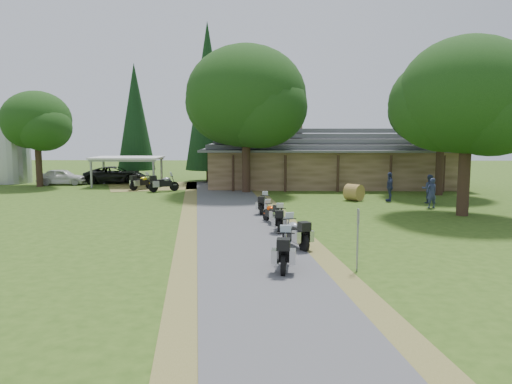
{
  "coord_description": "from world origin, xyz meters",
  "views": [
    {
      "loc": [
        0.58,
        -18.46,
        4.66
      ],
      "look_at": [
        0.04,
        6.32,
        1.6
      ],
      "focal_mm": 35.0,
      "sensor_mm": 36.0,
      "label": 1
    }
  ],
  "objects_px": {
    "motorcycle_row_e": "(264,203)",
    "motorcycle_row_c": "(280,218)",
    "car_white_sedan": "(62,175)",
    "motorcycle_row_b": "(295,231)",
    "car_dark_suv": "(115,171)",
    "motorcycle_carport_a": "(142,181)",
    "silo": "(10,145)",
    "motorcycle_carport_b": "(164,182)",
    "hay_bale": "(354,192)",
    "carport": "(128,171)",
    "motorcycle_row_a": "(285,249)",
    "motorcycle_row_d": "(272,212)",
    "lodge": "(331,157)"
  },
  "relations": [
    {
      "from": "motorcycle_row_e",
      "to": "motorcycle_row_c",
      "type": "bearing_deg",
      "value": -161.54
    },
    {
      "from": "car_white_sedan",
      "to": "motorcycle_row_b",
      "type": "xyz_separation_m",
      "value": [
        18.83,
        -22.88,
        -0.21
      ]
    },
    {
      "from": "car_dark_suv",
      "to": "motorcycle_carport_a",
      "type": "bearing_deg",
      "value": -150.6
    },
    {
      "from": "car_dark_suv",
      "to": "motorcycle_carport_a",
      "type": "xyz_separation_m",
      "value": [
        3.58,
        -4.93,
        -0.45
      ]
    },
    {
      "from": "silo",
      "to": "motorcycle_carport_b",
      "type": "distance_m",
      "value": 16.39
    },
    {
      "from": "car_dark_suv",
      "to": "motorcycle_row_b",
      "type": "height_order",
      "value": "car_dark_suv"
    },
    {
      "from": "motorcycle_row_c",
      "to": "hay_bale",
      "type": "relative_size",
      "value": 1.62
    },
    {
      "from": "car_white_sedan",
      "to": "motorcycle_row_e",
      "type": "relative_size",
      "value": 3.04
    },
    {
      "from": "carport",
      "to": "motorcycle_row_a",
      "type": "relative_size",
      "value": 2.81
    },
    {
      "from": "motorcycle_row_e",
      "to": "motorcycle_carport_a",
      "type": "relative_size",
      "value": 0.89
    },
    {
      "from": "motorcycle_row_a",
      "to": "hay_bale",
      "type": "relative_size",
      "value": 1.83
    },
    {
      "from": "motorcycle_row_b",
      "to": "motorcycle_carport_b",
      "type": "xyz_separation_m",
      "value": [
        -9.06,
        18.25,
        0.06
      ]
    },
    {
      "from": "motorcycle_row_a",
      "to": "motorcycle_row_c",
      "type": "xyz_separation_m",
      "value": [
        0.0,
        6.45,
        -0.08
      ]
    },
    {
      "from": "carport",
      "to": "car_white_sedan",
      "type": "bearing_deg",
      "value": 172.89
    },
    {
      "from": "carport",
      "to": "motorcycle_row_a",
      "type": "height_order",
      "value": "carport"
    },
    {
      "from": "motorcycle_carport_a",
      "to": "motorcycle_carport_b",
      "type": "relative_size",
      "value": 0.92
    },
    {
      "from": "car_dark_suv",
      "to": "motorcycle_row_b",
      "type": "bearing_deg",
      "value": -155.59
    },
    {
      "from": "motorcycle_row_c",
      "to": "motorcycle_carport_b",
      "type": "relative_size",
      "value": 0.85
    },
    {
      "from": "car_white_sedan",
      "to": "motorcycle_row_d",
      "type": "height_order",
      "value": "car_white_sedan"
    },
    {
      "from": "car_white_sedan",
      "to": "motorcycle_carport_a",
      "type": "distance_m",
      "value": 8.5
    },
    {
      "from": "carport",
      "to": "car_white_sedan",
      "type": "height_order",
      "value": "carport"
    },
    {
      "from": "motorcycle_row_c",
      "to": "motorcycle_row_d",
      "type": "bearing_deg",
      "value": 13.4
    },
    {
      "from": "car_white_sedan",
      "to": "hay_bale",
      "type": "relative_size",
      "value": 4.73
    },
    {
      "from": "car_dark_suv",
      "to": "hay_bale",
      "type": "bearing_deg",
      "value": -125.72
    },
    {
      "from": "motorcycle_row_d",
      "to": "hay_bale",
      "type": "distance_m",
      "value": 10.03
    },
    {
      "from": "motorcycle_row_c",
      "to": "motorcycle_carport_b",
      "type": "height_order",
      "value": "motorcycle_carport_b"
    },
    {
      "from": "car_dark_suv",
      "to": "motorcycle_row_a",
      "type": "xyz_separation_m",
      "value": [
        14.11,
        -27.51,
        -0.43
      ]
    },
    {
      "from": "silo",
      "to": "motorcycle_row_a",
      "type": "xyz_separation_m",
      "value": [
        23.46,
        -27.59,
        -2.68
      ]
    },
    {
      "from": "car_white_sedan",
      "to": "motorcycle_row_c",
      "type": "relative_size",
      "value": 2.93
    },
    {
      "from": "motorcycle_row_a",
      "to": "lodge",
      "type": "bearing_deg",
      "value": -5.66
    },
    {
      "from": "lodge",
      "to": "car_dark_suv",
      "type": "bearing_deg",
      "value": 175.44
    },
    {
      "from": "silo",
      "to": "carport",
      "type": "height_order",
      "value": "silo"
    },
    {
      "from": "motorcycle_row_c",
      "to": "hay_bale",
      "type": "height_order",
      "value": "motorcycle_row_c"
    },
    {
      "from": "motorcycle_row_d",
      "to": "carport",
      "type": "bearing_deg",
      "value": 9.88
    },
    {
      "from": "car_dark_suv",
      "to": "motorcycle_row_e",
      "type": "relative_size",
      "value": 3.39
    },
    {
      "from": "lodge",
      "to": "motorcycle_carport_a",
      "type": "distance_m",
      "value": 15.82
    },
    {
      "from": "motorcycle_row_d",
      "to": "motorcycle_row_a",
      "type": "bearing_deg",
      "value": 156.91
    },
    {
      "from": "motorcycle_row_c",
      "to": "carport",
      "type": "bearing_deg",
      "value": 36.35
    },
    {
      "from": "motorcycle_row_e",
      "to": "hay_bale",
      "type": "xyz_separation_m",
      "value": [
        6.02,
        5.31,
        -0.04
      ]
    },
    {
      "from": "motorcycle_row_c",
      "to": "lodge",
      "type": "bearing_deg",
      "value": -10.71
    },
    {
      "from": "lodge",
      "to": "motorcycle_row_c",
      "type": "relative_size",
      "value": 11.97
    },
    {
      "from": "silo",
      "to": "car_white_sedan",
      "type": "relative_size",
      "value": 1.29
    },
    {
      "from": "lodge",
      "to": "motorcycle_row_a",
      "type": "height_order",
      "value": "lodge"
    },
    {
      "from": "motorcycle_row_c",
      "to": "motorcycle_row_d",
      "type": "xyz_separation_m",
      "value": [
        -0.36,
        1.97,
        -0.04
      ]
    },
    {
      "from": "motorcycle_row_b",
      "to": "hay_bale",
      "type": "distance_m",
      "value": 14.37
    },
    {
      "from": "silo",
      "to": "motorcycle_carport_a",
      "type": "height_order",
      "value": "silo"
    },
    {
      "from": "motorcycle_row_a",
      "to": "motorcycle_row_b",
      "type": "bearing_deg",
      "value": -4.92
    },
    {
      "from": "car_white_sedan",
      "to": "hay_bale",
      "type": "height_order",
      "value": "car_white_sedan"
    },
    {
      "from": "motorcycle_row_a",
      "to": "car_white_sedan",
      "type": "bearing_deg",
      "value": 39.91
    },
    {
      "from": "car_dark_suv",
      "to": "motorcycle_carport_b",
      "type": "bearing_deg",
      "value": -144.1
    }
  ]
}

